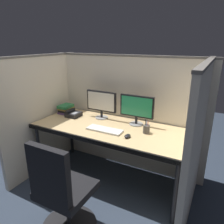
# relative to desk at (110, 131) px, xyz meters

# --- Properties ---
(ground_plane) EXTENTS (8.00, 8.00, 0.00)m
(ground_plane) POSITION_rel_desk_xyz_m (0.00, -0.29, -0.69)
(ground_plane) COLOR #2D3847
(cubicle_partition_rear) EXTENTS (2.21, 0.06, 1.57)m
(cubicle_partition_rear) POSITION_rel_desk_xyz_m (0.00, 0.46, 0.10)
(cubicle_partition_rear) COLOR beige
(cubicle_partition_rear) RESTS_ON ground
(cubicle_partition_left) EXTENTS (0.06, 1.41, 1.57)m
(cubicle_partition_left) POSITION_rel_desk_xyz_m (-0.99, -0.09, 0.10)
(cubicle_partition_left) COLOR beige
(cubicle_partition_left) RESTS_ON ground
(cubicle_partition_right) EXTENTS (0.06, 1.41, 1.57)m
(cubicle_partition_right) POSITION_rel_desk_xyz_m (0.99, -0.09, 0.10)
(cubicle_partition_right) COLOR beige
(cubicle_partition_right) RESTS_ON ground
(desk) EXTENTS (1.90, 0.80, 0.74)m
(desk) POSITION_rel_desk_xyz_m (0.00, 0.00, 0.00)
(desk) COLOR tan
(desk) RESTS_ON ground
(office_chair) EXTENTS (0.52, 0.52, 0.97)m
(office_chair) POSITION_rel_desk_xyz_m (0.03, -0.92, -0.33)
(office_chair) COLOR black
(office_chair) RESTS_ON ground
(monitor_left) EXTENTS (0.43, 0.17, 0.37)m
(monitor_left) POSITION_rel_desk_xyz_m (-0.26, 0.24, 0.27)
(monitor_left) COLOR gray
(monitor_left) RESTS_ON desk
(monitor_right) EXTENTS (0.43, 0.17, 0.37)m
(monitor_right) POSITION_rel_desk_xyz_m (0.25, 0.24, 0.27)
(monitor_right) COLOR gray
(monitor_right) RESTS_ON desk
(keyboard_main) EXTENTS (0.43, 0.15, 0.02)m
(keyboard_main) POSITION_rel_desk_xyz_m (-0.01, -0.11, 0.06)
(keyboard_main) COLOR silver
(keyboard_main) RESTS_ON desk
(computer_mouse) EXTENTS (0.06, 0.10, 0.04)m
(computer_mouse) POSITION_rel_desk_xyz_m (0.30, -0.15, 0.07)
(computer_mouse) COLOR black
(computer_mouse) RESTS_ON desk
(book_stack) EXTENTS (0.15, 0.22, 0.12)m
(book_stack) POSITION_rel_desk_xyz_m (-0.82, 0.19, 0.11)
(book_stack) COLOR #4C3366
(book_stack) RESTS_ON desk
(desk_phone) EXTENTS (0.17, 0.19, 0.09)m
(desk_phone) POSITION_rel_desk_xyz_m (-0.64, 0.12, 0.08)
(desk_phone) COLOR black
(desk_phone) RESTS_ON desk
(pen_cup) EXTENTS (0.08, 0.08, 0.17)m
(pen_cup) POSITION_rel_desk_xyz_m (0.45, 0.05, 0.10)
(pen_cup) COLOR #4C4742
(pen_cup) RESTS_ON desk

